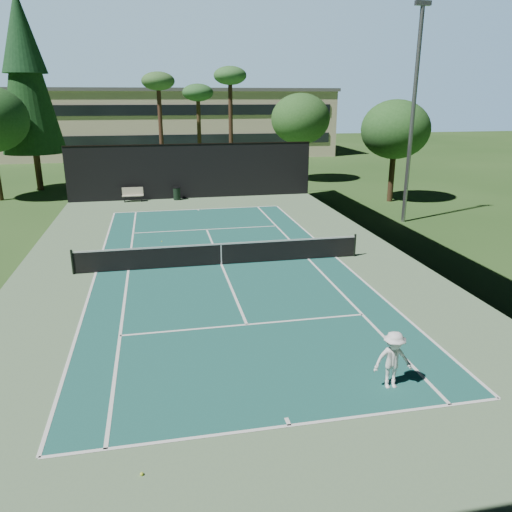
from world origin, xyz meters
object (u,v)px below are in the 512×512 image
(player, at_px, (393,360))
(trash_bin, at_px, (177,193))
(tennis_ball_b, at_px, (147,260))
(tennis_ball_d, at_px, (162,242))
(tennis_ball_a, at_px, (142,474))
(park_bench, at_px, (133,194))
(tennis_net, at_px, (221,253))
(tennis_ball_c, at_px, (238,255))

(player, bearing_deg, trash_bin, 103.22)
(tennis_ball_b, xyz_separation_m, tennis_ball_d, (0.75, 2.99, 0.01))
(tennis_ball_a, bearing_deg, park_bench, 92.15)
(tennis_net, xyz_separation_m, tennis_ball_b, (-3.34, 1.32, -0.53))
(tennis_net, height_order, player, player)
(tennis_ball_c, distance_m, tennis_ball_d, 4.67)
(tennis_ball_b, distance_m, park_bench, 14.29)
(tennis_net, relative_size, tennis_ball_a, 171.53)
(player, height_order, tennis_ball_b, player)
(tennis_ball_b, relative_size, tennis_ball_d, 0.84)
(trash_bin, bearing_deg, tennis_ball_b, -98.44)
(park_bench, bearing_deg, tennis_ball_b, -85.75)
(tennis_ball_d, xyz_separation_m, trash_bin, (1.35, 11.21, 0.44))
(tennis_ball_b, xyz_separation_m, tennis_ball_c, (4.30, -0.04, 0.00))
(tennis_ball_d, bearing_deg, tennis_ball_b, -104.16)
(player, height_order, tennis_ball_d, player)
(tennis_ball_b, height_order, trash_bin, trash_bin)
(tennis_ball_a, height_order, tennis_ball_b, tennis_ball_a)
(player, distance_m, trash_bin, 26.68)
(tennis_ball_a, height_order, trash_bin, trash_bin)
(tennis_net, height_order, tennis_ball_d, tennis_net)
(tennis_net, relative_size, tennis_ball_d, 187.04)
(tennis_ball_c, bearing_deg, park_bench, 110.58)
(tennis_ball_c, xyz_separation_m, tennis_ball_d, (-3.55, 3.03, 0.00))
(tennis_net, relative_size, player, 8.14)
(tennis_net, xyz_separation_m, tennis_ball_d, (-2.58, 4.31, -0.52))
(tennis_ball_a, xyz_separation_m, trash_bin, (2.10, 28.34, 0.44))
(tennis_net, xyz_separation_m, tennis_ball_c, (0.97, 1.28, -0.52))
(tennis_ball_a, bearing_deg, tennis_ball_c, 73.04)
(tennis_net, distance_m, trash_bin, 15.57)
(player, relative_size, park_bench, 1.06)
(tennis_ball_c, bearing_deg, tennis_ball_d, 139.49)
(tennis_ball_a, xyz_separation_m, tennis_ball_c, (4.30, 14.10, -0.00))
(tennis_net, xyz_separation_m, park_bench, (-4.40, 15.56, -0.01))
(player, distance_m, tennis_ball_b, 13.73)
(tennis_ball_c, height_order, tennis_ball_d, tennis_ball_d)
(tennis_ball_a, relative_size, park_bench, 0.05)
(tennis_ball_b, distance_m, tennis_ball_d, 3.09)
(park_bench, bearing_deg, tennis_net, -74.23)
(tennis_net, bearing_deg, tennis_ball_b, 158.46)
(player, distance_m, tennis_ball_c, 12.29)
(tennis_ball_c, bearing_deg, player, -80.27)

